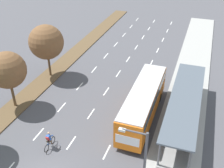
# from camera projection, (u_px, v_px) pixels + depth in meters

# --- Properties ---
(median_strip) EXTENTS (2.60, 52.00, 0.12)m
(median_strip) POSITION_uv_depth(u_px,v_px,m) (68.00, 60.00, 39.54)
(median_strip) COLOR brown
(median_strip) RESTS_ON ground
(sidewalk_right) EXTENTS (4.50, 52.00, 0.15)m
(sidewalk_right) POSITION_uv_depth(u_px,v_px,m) (190.00, 80.00, 34.56)
(sidewalk_right) COLOR #9E9E99
(sidewalk_right) RESTS_ON ground
(lane_divider_left) EXTENTS (0.14, 48.07, 0.01)m
(lane_divider_left) POSITION_uv_depth(u_px,v_px,m) (94.00, 69.00, 37.03)
(lane_divider_left) COLOR white
(lane_divider_left) RESTS_ON ground
(lane_divider_center) EXTENTS (0.14, 48.07, 0.01)m
(lane_divider_center) POSITION_uv_depth(u_px,v_px,m) (118.00, 74.00, 36.04)
(lane_divider_center) COLOR white
(lane_divider_center) RESTS_ON ground
(lane_divider_right) EXTENTS (0.14, 48.07, 0.01)m
(lane_divider_right) POSITION_uv_depth(u_px,v_px,m) (144.00, 78.00, 35.05)
(lane_divider_right) COLOR white
(lane_divider_right) RESTS_ON ground
(bus_shelter) EXTENTS (2.90, 14.19, 2.86)m
(bus_shelter) POSITION_uv_depth(u_px,v_px,m) (187.00, 107.00, 26.42)
(bus_shelter) COLOR gray
(bus_shelter) RESTS_ON sidewalk_right
(bus) EXTENTS (2.54, 11.29, 3.37)m
(bus) POSITION_uv_depth(u_px,v_px,m) (143.00, 101.00, 27.08)
(bus) COLOR orange
(bus) RESTS_ON ground
(cyclist) EXTENTS (0.46, 1.82, 1.71)m
(cyclist) POSITION_uv_depth(u_px,v_px,m) (49.00, 141.00, 23.98)
(cyclist) COLOR black
(cyclist) RESTS_ON ground
(median_tree_second) EXTENTS (3.87, 3.87, 6.34)m
(median_tree_second) POSITION_uv_depth(u_px,v_px,m) (7.00, 70.00, 27.43)
(median_tree_second) COLOR brown
(median_tree_second) RESTS_ON median_strip
(median_tree_third) EXTENTS (4.32, 4.32, 6.80)m
(median_tree_third) POSITION_uv_depth(u_px,v_px,m) (46.00, 42.00, 33.09)
(median_tree_third) COLOR brown
(median_tree_third) RESTS_ON median_strip
(streetlight) EXTENTS (1.91, 0.24, 6.50)m
(streetlight) POSITION_uv_depth(u_px,v_px,m) (142.00, 164.00, 17.68)
(streetlight) COLOR #4C4C51
(streetlight) RESTS_ON sidewalk_right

